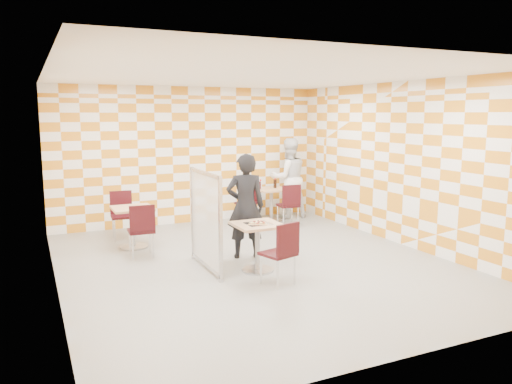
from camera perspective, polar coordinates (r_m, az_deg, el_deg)
room_shell at (r=8.37m, az=-1.61°, el=2.65°), size 7.00×7.00×7.00m
main_table at (r=7.71m, az=0.19°, el=-5.38°), size 0.70×0.70×0.75m
second_table at (r=11.28m, az=1.76°, el=-0.80°), size 0.70×0.70×0.75m
empty_table at (r=9.30m, az=-13.91°, el=-3.16°), size 0.70×0.70×0.75m
chair_main_front at (r=7.04m, az=3.05°, el=-6.49°), size 0.53×0.53×0.92m
chair_second_front at (r=10.73m, az=3.86°, el=-1.13°), size 0.46×0.47×0.92m
chair_second_side at (r=11.18m, az=-0.67°, el=-0.70°), size 0.57×0.56×0.92m
chair_empty_near at (r=8.59m, az=-12.93°, el=-3.87°), size 0.44×0.45×0.92m
chair_empty_far at (r=10.06m, az=-15.09°, el=-2.09°), size 0.45×0.46×0.92m
partition at (r=7.75m, az=-5.77°, el=-3.21°), size 0.08×1.38×1.55m
man_dark at (r=8.35m, az=-1.21°, el=-1.62°), size 0.74×0.60×1.77m
man_white at (r=11.66m, az=3.74°, el=1.60°), size 0.98×0.81×1.86m
pizza_on_foil at (r=7.63m, az=0.24°, el=-3.53°), size 0.40×0.40×0.04m
sport_bottle at (r=11.27m, az=0.52°, el=0.89°), size 0.06×0.06×0.20m
soda_bottle at (r=11.28m, az=2.19°, el=0.97°), size 0.07×0.07×0.23m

